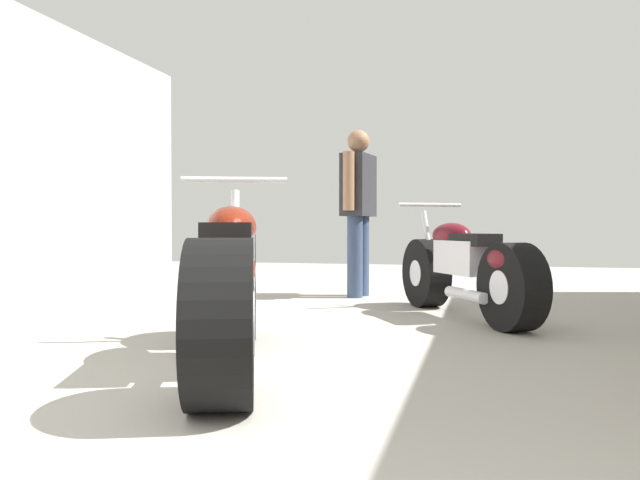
{
  "coord_description": "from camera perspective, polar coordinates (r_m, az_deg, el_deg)",
  "views": [
    {
      "loc": [
        0.99,
        -0.6,
        0.69
      ],
      "look_at": [
        -0.06,
        3.43,
        0.61
      ],
      "focal_mm": 34.95,
      "sensor_mm": 36.0,
      "label": 1
    }
  ],
  "objects": [
    {
      "name": "ground_plane",
      "position": [
        4.05,
        0.31,
        -8.74
      ],
      "size": [
        15.67,
        15.67,
        0.0
      ],
      "primitive_type": "plane",
      "color": "#A8A399"
    },
    {
      "name": "motorcycle_maroon_cruiser",
      "position": [
        3.1,
        -8.35,
        -4.12
      ],
      "size": [
        1.02,
        2.09,
        1.0
      ],
      "color": "black",
      "rests_on": "ground_plane"
    },
    {
      "name": "motorcycle_black_naked",
      "position": [
        4.9,
        13.2,
        -2.6
      ],
      "size": [
        1.14,
        1.78,
        0.91
      ],
      "color": "black",
      "rests_on": "ground_plane"
    },
    {
      "name": "mechanic_in_blue",
      "position": [
        6.29,
        3.53,
        3.44
      ],
      "size": [
        0.31,
        0.68,
        1.68
      ],
      "color": "#384766",
      "rests_on": "ground_plane"
    }
  ]
}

